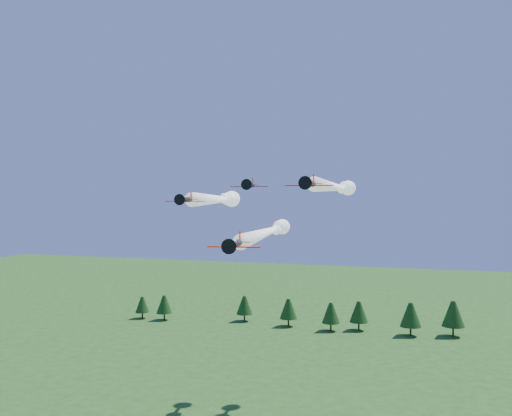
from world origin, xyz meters
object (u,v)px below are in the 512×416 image
(plane_lead, at_px, (268,232))
(plane_left, at_px, (219,199))
(plane_slot, at_px, (250,185))
(plane_right, at_px, (336,187))

(plane_lead, distance_m, plane_left, 12.15)
(plane_lead, xyz_separation_m, plane_slot, (2.47, -18.86, 9.25))
(plane_left, height_order, plane_slot, plane_slot)
(plane_lead, distance_m, plane_slot, 21.15)
(plane_right, xyz_separation_m, plane_slot, (-10.30, -26.96, -0.04))
(plane_left, bearing_deg, plane_right, 18.90)
(plane_slot, bearing_deg, plane_right, 59.52)
(plane_lead, bearing_deg, plane_left, -169.09)
(plane_lead, xyz_separation_m, plane_right, (12.77, 8.10, 9.29))
(plane_left, xyz_separation_m, plane_right, (22.33, 11.47, 2.58))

